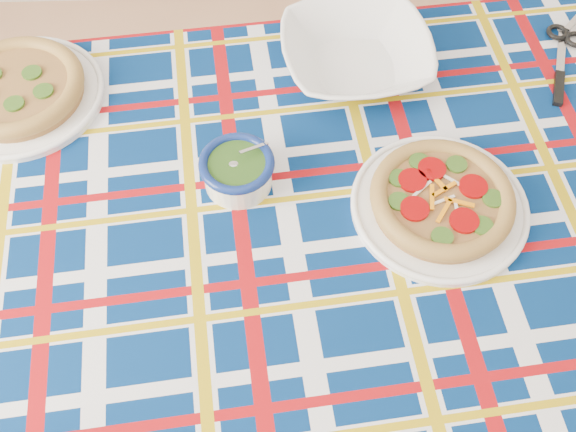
{
  "coord_description": "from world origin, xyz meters",
  "views": [
    {
      "loc": [
        -0.05,
        -0.07,
        1.65
      ],
      "look_at": [
        -0.04,
        0.5,
        0.76
      ],
      "focal_mm": 40.0,
      "sensor_mm": 36.0,
      "label": 1
    }
  ],
  "objects_px": {
    "dining_table": "(333,241)",
    "serving_bowl": "(356,55)",
    "pesto_bowl": "(237,169)",
    "main_focaccia_plate": "(442,199)"
  },
  "relations": [
    {
      "from": "dining_table",
      "to": "serving_bowl",
      "type": "xyz_separation_m",
      "value": [
        0.06,
        0.35,
        0.11
      ]
    },
    {
      "from": "pesto_bowl",
      "to": "serving_bowl",
      "type": "bearing_deg",
      "value": 50.16
    },
    {
      "from": "dining_table",
      "to": "pesto_bowl",
      "type": "height_order",
      "value": "pesto_bowl"
    },
    {
      "from": "dining_table",
      "to": "main_focaccia_plate",
      "type": "height_order",
      "value": "main_focaccia_plate"
    },
    {
      "from": "dining_table",
      "to": "serving_bowl",
      "type": "distance_m",
      "value": 0.37
    },
    {
      "from": "dining_table",
      "to": "serving_bowl",
      "type": "height_order",
      "value": "serving_bowl"
    },
    {
      "from": "main_focaccia_plate",
      "to": "serving_bowl",
      "type": "xyz_separation_m",
      "value": [
        -0.11,
        0.33,
        0.01
      ]
    },
    {
      "from": "main_focaccia_plate",
      "to": "pesto_bowl",
      "type": "relative_size",
      "value": 2.4
    },
    {
      "from": "pesto_bowl",
      "to": "dining_table",
      "type": "bearing_deg",
      "value": -25.8
    },
    {
      "from": "main_focaccia_plate",
      "to": "pesto_bowl",
      "type": "height_order",
      "value": "pesto_bowl"
    }
  ]
}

